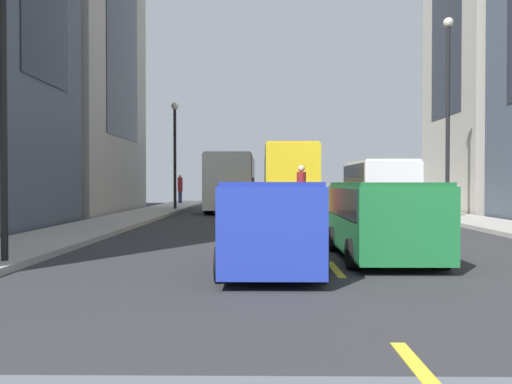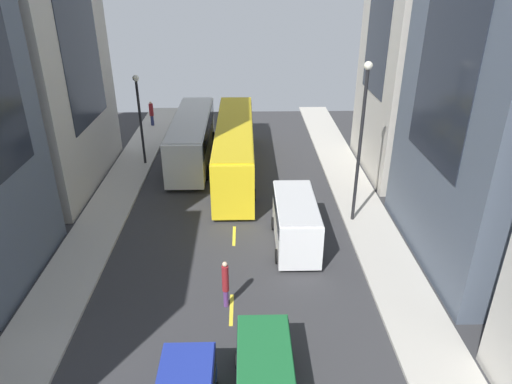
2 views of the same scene
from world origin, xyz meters
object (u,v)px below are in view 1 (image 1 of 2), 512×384
at_px(pedestrian_waiting_curb, 301,199).
at_px(traffic_light_near_corner, 3,48).
at_px(streetcar_yellow, 286,176).
at_px(city_bus_white, 233,178).
at_px(car_blue_0, 270,218).
at_px(delivery_van_white, 379,188).
at_px(car_green_1, 382,214).
at_px(pedestrian_walking_far, 180,188).

distance_m(pedestrian_waiting_curb, traffic_light_near_corner, 9.47).
height_order(streetcar_yellow, pedestrian_waiting_curb, streetcar_yellow).
height_order(pedestrian_waiting_curb, traffic_light_near_corner, traffic_light_near_corner).
distance_m(city_bus_white, streetcar_yellow, 4.00).
bearing_deg(car_blue_0, delivery_van_white, 67.78).
bearing_deg(car_green_1, car_blue_0, -151.10).
xyz_separation_m(car_green_1, traffic_light_near_corner, (-7.90, -1.36, 3.41)).
bearing_deg(pedestrian_waiting_curb, streetcar_yellow, -138.88).
bearing_deg(pedestrian_walking_far, traffic_light_near_corner, -159.19).
xyz_separation_m(streetcar_yellow, pedestrian_walking_far, (-7.74, 10.56, -0.81)).
height_order(streetcar_yellow, pedestrian_walking_far, streetcar_yellow).
relative_size(streetcar_yellow, delivery_van_white, 2.81).
relative_size(car_green_1, traffic_light_near_corner, 0.75).
bearing_deg(city_bus_white, pedestrian_waiting_curb, -79.69).
bearing_deg(traffic_light_near_corner, delivery_van_white, 48.06).
height_order(city_bus_white, pedestrian_waiting_curb, city_bus_white).
bearing_deg(city_bus_white, traffic_light_near_corner, -98.33).
height_order(car_green_1, traffic_light_near_corner, traffic_light_near_corner).
relative_size(delivery_van_white, pedestrian_waiting_curb, 2.30).
height_order(car_green_1, pedestrian_waiting_curb, pedestrian_waiting_curb).
bearing_deg(streetcar_yellow, delivery_van_white, -71.22).
height_order(streetcar_yellow, delivery_van_white, streetcar_yellow).
bearing_deg(streetcar_yellow, car_green_1, -86.09).
distance_m(city_bus_white, delivery_van_white, 13.67).
height_order(delivery_van_white, car_blue_0, delivery_van_white).
relative_size(pedestrian_waiting_curb, traffic_light_near_corner, 0.37).
xyz_separation_m(car_blue_0, pedestrian_walking_far, (-6.51, 31.23, 0.29)).
height_order(delivery_van_white, car_green_1, delivery_van_white).
bearing_deg(car_blue_0, pedestrian_walking_far, 101.78).
bearing_deg(pedestrian_walking_far, pedestrian_waiting_curb, -144.45).
xyz_separation_m(streetcar_yellow, pedestrian_waiting_curb, (-0.16, -14.45, -0.90)).
bearing_deg(city_bus_white, delivery_van_white, -61.59).
bearing_deg(city_bus_white, streetcar_yellow, -36.39).
distance_m(car_blue_0, traffic_light_near_corner, 6.35).
xyz_separation_m(streetcar_yellow, car_blue_0, (-1.23, -20.67, -1.10)).
distance_m(streetcar_yellow, pedestrian_walking_far, 13.12).
distance_m(car_blue_0, car_green_1, 2.90).
bearing_deg(streetcar_yellow, pedestrian_waiting_curb, -90.63).
relative_size(delivery_van_white, car_green_1, 1.13).
height_order(car_blue_0, traffic_light_near_corner, traffic_light_near_corner).
bearing_deg(car_green_1, delivery_van_white, 78.47).
xyz_separation_m(car_green_1, pedestrian_waiting_curb, (-1.47, 4.81, 0.21)).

